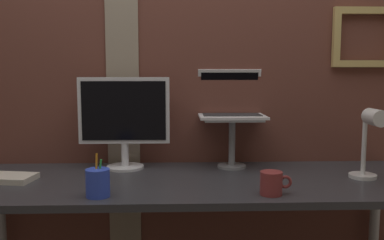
{
  "coord_description": "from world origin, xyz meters",
  "views": [
    {
      "loc": [
        0.05,
        -1.84,
        1.21
      ],
      "look_at": [
        0.12,
        0.08,
        0.98
      ],
      "focal_mm": 39.69,
      "sensor_mm": 36.0,
      "label": 1
    }
  ],
  "objects_px": {
    "monitor": "(124,115)",
    "coffee_mug": "(272,183)",
    "desk_lamp": "(370,137)",
    "pen_cup": "(98,183)",
    "laptop": "(231,103)"
  },
  "relations": [
    {
      "from": "monitor",
      "to": "coffee_mug",
      "type": "xyz_separation_m",
      "value": [
        0.62,
        -0.46,
        -0.21
      ]
    },
    {
      "from": "desk_lamp",
      "to": "pen_cup",
      "type": "bearing_deg",
      "value": -170.61
    },
    {
      "from": "desk_lamp",
      "to": "coffee_mug",
      "type": "relative_size",
      "value": 2.55
    },
    {
      "from": "desk_lamp",
      "to": "pen_cup",
      "type": "xyz_separation_m",
      "value": [
        -1.13,
        -0.19,
        -0.14
      ]
    },
    {
      "from": "desk_lamp",
      "to": "coffee_mug",
      "type": "xyz_separation_m",
      "value": [
        -0.46,
        -0.19,
        -0.15
      ]
    },
    {
      "from": "pen_cup",
      "to": "monitor",
      "type": "bearing_deg",
      "value": 84.12
    },
    {
      "from": "monitor",
      "to": "coffee_mug",
      "type": "bearing_deg",
      "value": -36.84
    },
    {
      "from": "monitor",
      "to": "coffee_mug",
      "type": "height_order",
      "value": "monitor"
    },
    {
      "from": "laptop",
      "to": "coffee_mug",
      "type": "bearing_deg",
      "value": -80.0
    },
    {
      "from": "pen_cup",
      "to": "laptop",
      "type": "bearing_deg",
      "value": 43.14
    },
    {
      "from": "desk_lamp",
      "to": "laptop",
      "type": "bearing_deg",
      "value": 148.07
    },
    {
      "from": "pen_cup",
      "to": "coffee_mug",
      "type": "height_order",
      "value": "pen_cup"
    },
    {
      "from": "laptop",
      "to": "pen_cup",
      "type": "height_order",
      "value": "laptop"
    },
    {
      "from": "pen_cup",
      "to": "desk_lamp",
      "type": "bearing_deg",
      "value": 9.39
    },
    {
      "from": "laptop",
      "to": "coffee_mug",
      "type": "height_order",
      "value": "laptop"
    }
  ]
}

